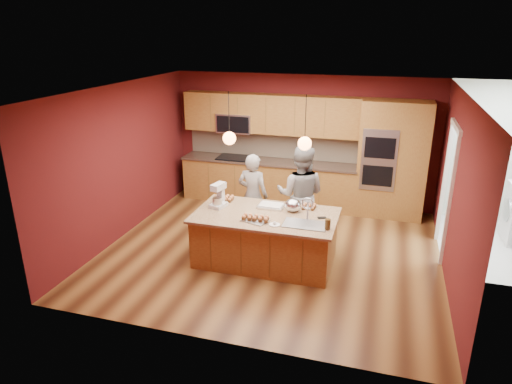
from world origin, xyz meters
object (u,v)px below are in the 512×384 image
(person_left, at_px, (253,196))
(mixing_bowl, at_px, (293,205))
(island, at_px, (266,237))
(person_right, at_px, (300,195))
(stand_mixer, at_px, (218,197))

(person_left, height_order, mixing_bowl, person_left)
(island, height_order, person_left, person_left)
(island, height_order, person_right, person_right)
(island, xyz_separation_m, person_left, (-0.49, 0.88, 0.34))
(person_left, xyz_separation_m, mixing_bowl, (0.86, -0.64, 0.16))
(stand_mixer, bearing_deg, person_right, 47.50)
(person_right, height_order, mixing_bowl, person_right)
(stand_mixer, xyz_separation_m, mixing_bowl, (1.20, 0.15, -0.07))
(person_right, bearing_deg, stand_mixer, 32.83)
(person_left, distance_m, stand_mixer, 0.89)
(island, bearing_deg, person_right, 67.55)
(stand_mixer, bearing_deg, island, 7.75)
(island, relative_size, stand_mixer, 5.62)
(person_left, relative_size, mixing_bowl, 5.98)
(person_left, distance_m, mixing_bowl, 1.08)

